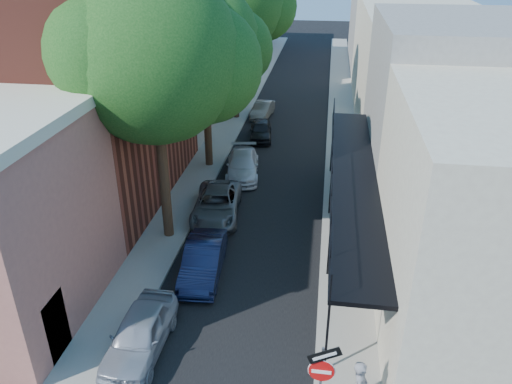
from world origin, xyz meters
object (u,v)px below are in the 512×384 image
(oak_far, at_px, (241,1))
(parked_car_c, at_px, (217,204))
(parked_car_d, at_px, (243,165))
(parked_car_a, at_px, (140,334))
(parked_car_e, at_px, (261,130))
(oak_mid, at_px, (212,43))
(oak_near, at_px, (166,59))
(sign_post, at_px, (322,374))
(parked_car_b, at_px, (203,260))
(parked_car_f, at_px, (263,110))

(oak_far, height_order, parked_car_c, oak_far)
(oak_far, bearing_deg, parked_car_d, -80.46)
(parked_car_a, relative_size, parked_car_e, 1.12)
(oak_mid, xyz_separation_m, parked_car_c, (1.37, -6.10, -6.41))
(oak_far, relative_size, parked_car_a, 3.00)
(parked_car_c, bearing_deg, oak_near, -130.51)
(sign_post, height_order, oak_near, oak_near)
(parked_car_a, relative_size, parked_car_b, 0.98)
(parked_car_a, distance_m, parked_car_d, 13.85)
(parked_car_b, bearing_deg, sign_post, -57.81)
(sign_post, distance_m, oak_mid, 19.14)
(parked_car_e, bearing_deg, sign_post, -85.12)
(oak_near, height_order, parked_car_c, oak_near)
(oak_mid, height_order, parked_car_a, oak_mid)
(oak_far, distance_m, parked_car_e, 9.02)
(oak_mid, height_order, parked_car_b, oak_mid)
(oak_near, relative_size, parked_car_f, 3.30)
(oak_near, bearing_deg, parked_car_d, 75.28)
(oak_mid, distance_m, parked_car_c, 8.95)
(oak_mid, xyz_separation_m, parked_car_b, (1.85, -10.80, -6.39))
(oak_mid, height_order, parked_car_c, oak_mid)
(oak_mid, height_order, parked_car_e, oak_mid)
(parked_car_d, bearing_deg, parked_car_f, 84.19)
(parked_car_c, bearing_deg, parked_car_d, 79.39)
(parked_car_f, bearing_deg, sign_post, -73.33)
(parked_car_e, bearing_deg, parked_car_f, 89.22)
(sign_post, bearing_deg, oak_near, 125.09)
(oak_far, relative_size, parked_car_b, 2.93)
(oak_mid, height_order, parked_car_d, oak_mid)
(oak_near, bearing_deg, parked_car_e, 81.16)
(oak_mid, height_order, parked_car_f, oak_mid)
(oak_near, xyz_separation_m, parked_car_a, (0.77, -7.14, -7.20))
(oak_near, relative_size, oak_mid, 1.12)
(parked_car_a, distance_m, parked_car_e, 19.83)
(parked_car_a, distance_m, parked_car_f, 24.45)
(sign_post, xyz_separation_m, parked_car_a, (-5.76, 2.14, -1.36))
(oak_near, height_order, parked_car_e, oak_near)
(oak_near, xyz_separation_m, parked_car_f, (1.47, 17.30, -7.31))
(oak_far, height_order, parked_car_e, oak_far)
(oak_near, height_order, parked_car_d, oak_near)
(sign_post, bearing_deg, parked_car_f, 100.76)
(parked_car_a, height_order, parked_car_b, parked_car_a)
(oak_far, bearing_deg, oak_mid, -90.41)
(oak_far, bearing_deg, parked_car_b, -84.87)
(oak_near, height_order, oak_mid, oak_near)
(oak_near, xyz_separation_m, parked_car_c, (1.31, 1.87, -7.23))
(parked_car_d, bearing_deg, parked_car_c, -102.51)
(parked_car_d, xyz_separation_m, parked_car_e, (0.22, 5.99, -0.03))
(parked_car_a, bearing_deg, oak_far, 92.50)
(sign_post, xyz_separation_m, parked_car_d, (-4.77, 15.95, -1.40))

